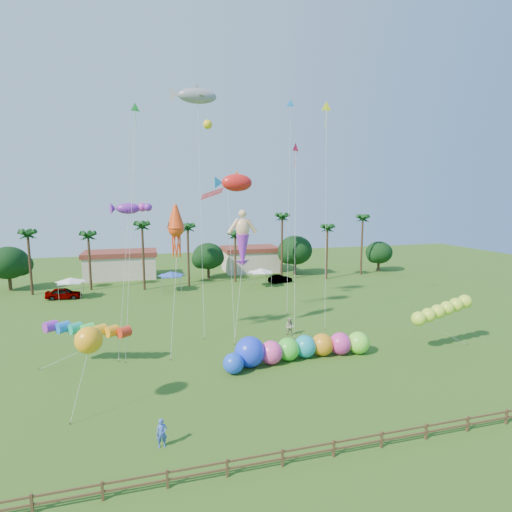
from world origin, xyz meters
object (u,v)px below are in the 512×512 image
object	(u,v)px
spectator_a	(162,433)
car_a	(64,293)
caterpillar_inflatable	(299,348)
blue_ball	(233,363)
car_b	(280,279)
spectator_b	(290,327)

from	to	relation	value
spectator_a	car_a	bearing A→B (deg)	106.84
caterpillar_inflatable	blue_ball	size ratio (longest dim) A/B	7.41
car_a	blue_ball	world-z (taller)	blue_ball
spectator_a	blue_ball	bearing A→B (deg)	53.94
car_b	blue_ball	distance (m)	35.66
spectator_a	blue_ball	distance (m)	10.35
car_a	blue_ball	xyz separation A→B (m)	(17.99, -30.23, 0.05)
car_a	car_b	distance (m)	33.20
spectator_a	caterpillar_inflatable	xyz separation A→B (m)	(12.22, 9.63, 0.24)
car_a	blue_ball	bearing A→B (deg)	-144.63
car_b	spectator_a	distance (m)	45.87
car_a	caterpillar_inflatable	bearing A→B (deg)	-135.58
car_a	spectator_b	world-z (taller)	spectator_b
spectator_b	caterpillar_inflatable	distance (m)	6.27
spectator_a	spectator_b	bearing A→B (deg)	48.71
car_a	caterpillar_inflatable	size ratio (longest dim) A/B	0.37
car_b	spectator_a	size ratio (longest dim) A/B	2.38
blue_ball	car_b	bearing A→B (deg)	64.86
car_a	caterpillar_inflatable	world-z (taller)	caterpillar_inflatable
car_b	caterpillar_inflatable	world-z (taller)	caterpillar_inflatable
car_b	caterpillar_inflatable	distance (m)	32.32
car_b	spectator_b	size ratio (longest dim) A/B	2.14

